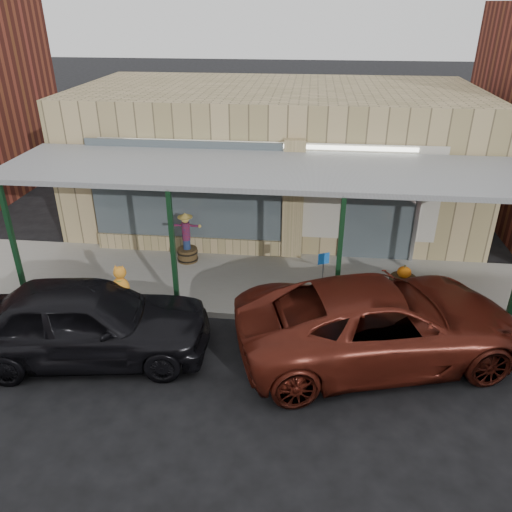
# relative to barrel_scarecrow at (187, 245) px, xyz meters

# --- Properties ---
(ground) EXTENTS (120.00, 120.00, 0.00)m
(ground) POSITION_rel_barrel_scarecrow_xyz_m (2.10, -4.46, -0.62)
(ground) COLOR black
(ground) RESTS_ON ground
(sidewalk) EXTENTS (40.00, 3.20, 0.15)m
(sidewalk) POSITION_rel_barrel_scarecrow_xyz_m (2.10, -0.86, -0.55)
(sidewalk) COLOR gray
(sidewalk) RESTS_ON ground
(storefront) EXTENTS (12.00, 6.25, 4.20)m
(storefront) POSITION_rel_barrel_scarecrow_xyz_m (2.10, 3.70, 1.47)
(storefront) COLOR tan
(storefront) RESTS_ON ground
(awning) EXTENTS (12.00, 3.00, 3.04)m
(awning) POSITION_rel_barrel_scarecrow_xyz_m (2.10, -0.90, 2.39)
(awning) COLOR slate
(awning) RESTS_ON ground
(block_buildings_near) EXTENTS (61.00, 8.00, 8.00)m
(block_buildings_near) POSITION_rel_barrel_scarecrow_xyz_m (4.11, 4.74, 3.14)
(block_buildings_near) COLOR maroon
(block_buildings_near) RESTS_ON ground
(barrel_scarecrow) EXTENTS (0.84, 0.67, 1.40)m
(barrel_scarecrow) POSITION_rel_barrel_scarecrow_xyz_m (0.00, 0.00, 0.00)
(barrel_scarecrow) COLOR #4C3A1E
(barrel_scarecrow) RESTS_ON sidewalk
(barrel_pumpkin) EXTENTS (0.65, 0.65, 0.74)m
(barrel_pumpkin) POSITION_rel_barrel_scarecrow_xyz_m (5.56, -1.08, -0.21)
(barrel_pumpkin) COLOR #4C3A1E
(barrel_pumpkin) RESTS_ON sidewalk
(handicap_sign) EXTENTS (0.25, 0.13, 1.30)m
(handicap_sign) POSITION_rel_barrel_scarecrow_xyz_m (3.60, -1.77, 0.36)
(handicap_sign) COLOR gray
(handicap_sign) RESTS_ON sidewalk
(parked_sedan) EXTENTS (5.10, 2.63, 1.68)m
(parked_sedan) POSITION_rel_barrel_scarecrow_xyz_m (-1.07, -4.03, 0.21)
(parked_sedan) COLOR black
(parked_sedan) RESTS_ON ground
(car_maroon) EXTENTS (6.25, 4.07, 1.60)m
(car_maroon) POSITION_rel_barrel_scarecrow_xyz_m (4.74, -3.38, 0.18)
(car_maroon) COLOR #521910
(car_maroon) RESTS_ON ground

